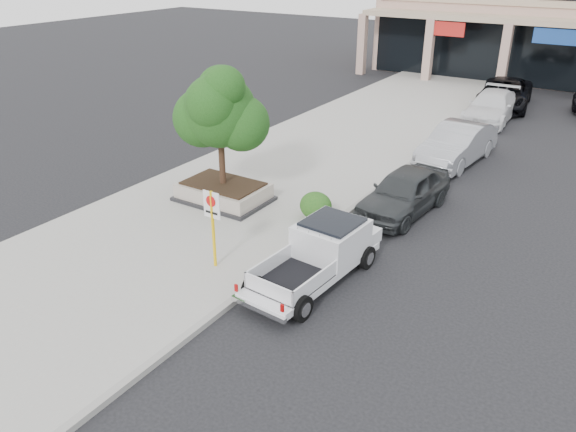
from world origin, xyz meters
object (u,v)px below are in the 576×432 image
object	(u,v)px
curb_car_a	(404,192)
curb_car_d	(505,94)
pickup_truck	(313,257)
curb_car_b	(457,144)
curb_car_c	(491,107)
no_parking_sign	(213,219)
planter	(224,192)
planter_tree	(225,111)

from	to	relation	value
curb_car_a	curb_car_d	distance (m)	16.73
pickup_truck	curb_car_b	world-z (taller)	curb_car_b
curb_car_b	curb_car_c	xyz separation A→B (m)	(-0.50, 7.38, -0.06)
curb_car_c	curb_car_b	bearing A→B (deg)	-88.06
curb_car_b	no_parking_sign	bearing A→B (deg)	-97.49
no_parking_sign	curb_car_d	bearing A→B (deg)	84.37
curb_car_c	curb_car_d	xyz separation A→B (m)	(-0.11, 3.34, 0.04)
curb_car_a	curb_car_d	size ratio (longest dim) A/B	0.77
curb_car_a	pickup_truck	bearing A→B (deg)	-88.29
planter	curb_car_a	distance (m)	6.36
curb_car_c	curb_car_d	size ratio (longest dim) A/B	0.91
planter	curb_car_a	xyz separation A→B (m)	(5.69, 2.83, 0.29)
curb_car_b	planter	bearing A→B (deg)	-117.00
planter_tree	pickup_truck	world-z (taller)	planter_tree
planter	curb_car_b	world-z (taller)	curb_car_b
pickup_truck	curb_car_b	distance (m)	11.61
pickup_truck	planter	bearing A→B (deg)	156.78
curb_car_a	curb_car_d	world-z (taller)	curb_car_d
pickup_truck	curb_car_d	world-z (taller)	curb_car_d
planter_tree	curb_car_d	world-z (taller)	planter_tree
curb_car_b	curb_car_c	bearing A→B (deg)	99.45
planter	no_parking_sign	distance (m)	4.78
pickup_truck	curb_car_c	bearing A→B (deg)	94.96
planter	curb_car_b	xyz separation A→B (m)	(5.63, 8.82, 0.35)
curb_car_a	curb_car_d	bearing A→B (deg)	97.27
curb_car_b	planter_tree	bearing A→B (deg)	-116.83
planter	no_parking_sign	bearing A→B (deg)	-54.24
planter	pickup_truck	xyz separation A→B (m)	(5.37, -2.79, 0.29)
pickup_truck	curb_car_c	size ratio (longest dim) A/B	0.92
planter_tree	curb_car_d	distance (m)	20.16
planter	curb_car_a	bearing A→B (deg)	26.42
curb_car_c	pickup_truck	bearing A→B (deg)	-91.22
curb_car_a	no_parking_sign	bearing A→B (deg)	-109.35
no_parking_sign	curb_car_c	xyz separation A→B (m)	(2.41, 19.96, -0.86)
planter	no_parking_sign	xyz separation A→B (m)	(2.71, -3.77, 1.16)
planter	planter_tree	size ratio (longest dim) A/B	0.80
pickup_truck	curb_car_b	xyz separation A→B (m)	(0.25, 11.60, 0.06)
planter	pickup_truck	world-z (taller)	pickup_truck
pickup_truck	curb_car_a	bearing A→B (deg)	90.97
planter	planter_tree	distance (m)	2.95
curb_car_a	curb_car_b	distance (m)	5.99
curb_car_a	curb_car_c	size ratio (longest dim) A/B	0.85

